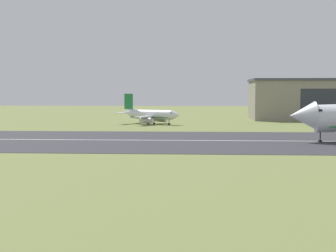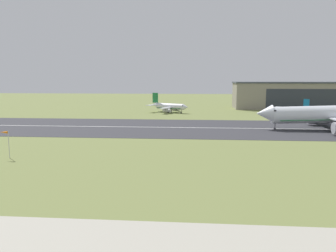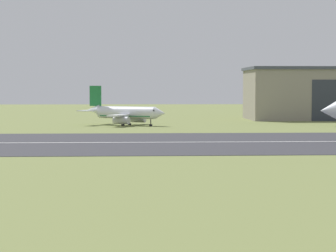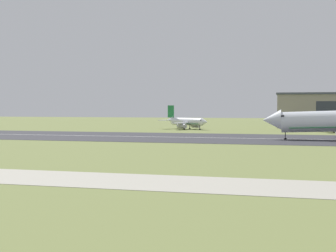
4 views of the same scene
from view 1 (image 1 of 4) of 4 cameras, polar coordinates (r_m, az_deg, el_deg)
name	(u,v)px [view 1 (image 1 of 4)]	position (r m, az deg, el deg)	size (l,w,h in m)	color
runway_strip	(58,140)	(109.34, -13.25, -1.65)	(427.09, 46.94, 0.06)	#333338
runway_centreline	(58,140)	(109.33, -13.25, -1.63)	(384.38, 0.70, 0.01)	silver
airplane_parked_west	(151,115)	(159.07, -2.14, 1.39)	(23.54, 19.61, 10.39)	silver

